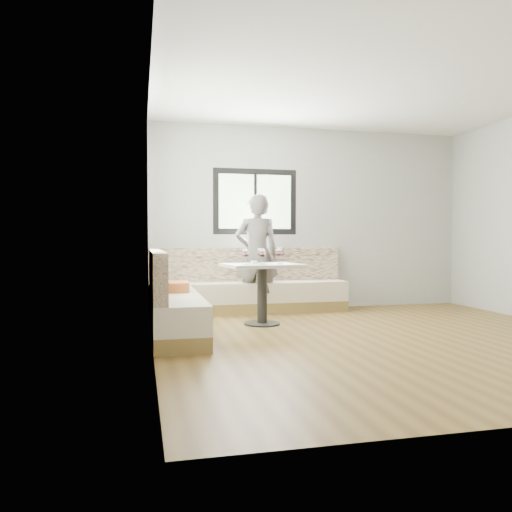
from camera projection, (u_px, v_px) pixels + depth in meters
The scene contains 10 objects.
room at pixel (378, 209), 5.43m from camera, with size 5.01×5.01×2.81m.
banquette at pixel (219, 295), 6.64m from camera, with size 2.90×2.80×0.95m.
table at pixel (262, 279), 6.30m from camera, with size 1.02×0.84×0.77m.
person at pixel (257, 254), 7.22m from camera, with size 0.63×0.41×1.73m, color #554F4D.
olive_ramekin at pixel (254, 262), 6.35m from camera, with size 0.09×0.09×0.04m.
wine_glass_a at pixel (246, 253), 6.05m from camera, with size 0.09×0.09×0.20m.
wine_glass_b at pixel (262, 253), 6.08m from camera, with size 0.09×0.09×0.20m.
wine_glass_c at pixel (279, 253), 6.26m from camera, with size 0.09×0.09×0.20m.
wine_glass_d at pixel (261, 253), 6.40m from camera, with size 0.09×0.09×0.20m.
wine_glass_e at pixel (281, 252), 6.48m from camera, with size 0.09×0.09×0.20m.
Camera 1 is at (-2.61, -4.93, 1.09)m, focal length 35.00 mm.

